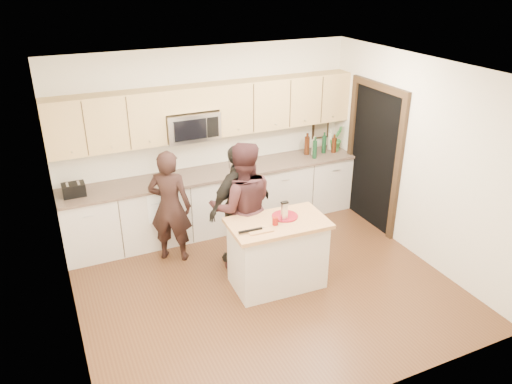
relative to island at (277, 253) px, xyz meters
name	(u,v)px	position (x,y,z in m)	size (l,w,h in m)	color
floor	(265,285)	(-0.15, 0.03, -0.45)	(4.50, 4.50, 0.00)	#50311B
room_shell	(266,158)	(-0.15, 0.03, 1.28)	(4.52, 4.02, 2.71)	beige
back_cabinetry	(217,200)	(-0.15, 1.72, 0.02)	(4.50, 0.66, 0.94)	beige
upper_cabinetry	(213,109)	(-0.12, 1.87, 1.39)	(4.50, 0.33, 0.75)	tan
microwave	(191,125)	(-0.46, 1.83, 1.20)	(0.76, 0.41, 0.40)	silver
doorway	(374,152)	(2.08, 0.93, 0.70)	(0.06, 1.25, 2.20)	black
framed_picture	(320,127)	(1.80, 2.02, 0.83)	(0.30, 0.03, 0.38)	black
dish_towel	(157,196)	(-1.10, 1.53, 0.35)	(0.34, 0.60, 0.48)	white
island	(277,253)	(0.00, 0.00, 0.00)	(1.23, 0.75, 0.90)	beige
red_plate	(285,216)	(0.13, 0.07, 0.45)	(0.32, 0.32, 0.02)	maroon
box_grater	(284,210)	(0.08, 0.00, 0.58)	(0.09, 0.05, 0.23)	silver
drink_glass	(275,221)	(-0.07, -0.06, 0.49)	(0.07, 0.07, 0.10)	maroon
cutting_board	(260,230)	(-0.30, -0.11, 0.45)	(0.30, 0.17, 0.02)	tan
tongs	(250,230)	(-0.41, -0.11, 0.47)	(0.29, 0.03, 0.02)	black
knife	(257,229)	(-0.32, -0.10, 0.47)	(0.19, 0.02, 0.01)	silver
toaster	(74,190)	(-2.16, 1.70, 0.57)	(0.29, 0.21, 0.17)	black
bottle_cluster	(320,144)	(1.63, 1.73, 0.65)	(0.55, 0.33, 0.35)	#361709
orchid	(336,138)	(1.95, 1.75, 0.69)	(0.23, 0.18, 0.41)	#317C36
woman_left	(170,206)	(-1.02, 1.16, 0.33)	(0.58, 0.38, 1.58)	black
woman_center	(242,208)	(-0.23, 0.55, 0.43)	(0.86, 0.67, 1.77)	#32191A
woman_right	(240,206)	(-0.20, 0.70, 0.39)	(0.99, 0.41, 1.68)	black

